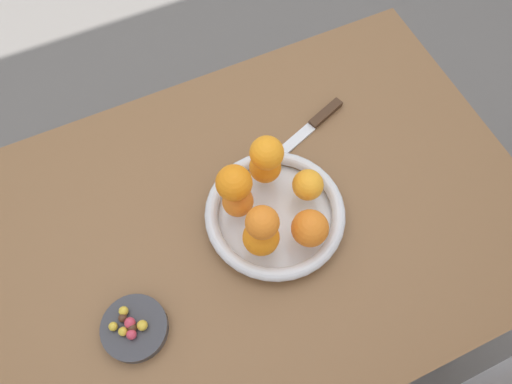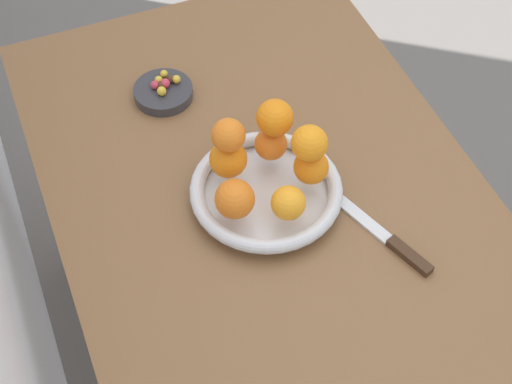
{
  "view_description": "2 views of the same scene",
  "coord_description": "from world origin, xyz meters",
  "px_view_note": "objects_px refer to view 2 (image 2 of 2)",
  "views": [
    {
      "loc": [
        0.16,
        0.35,
        1.64
      ],
      "look_at": [
        -0.01,
        -0.02,
        0.84
      ],
      "focal_mm": 35.0,
      "sensor_mm": 36.0,
      "label": 1
    },
    {
      "loc": [
        -0.83,
        0.35,
        1.85
      ],
      "look_at": [
        -0.06,
        0.04,
        0.8
      ],
      "focal_mm": 55.0,
      "sensor_mm": 36.0,
      "label": 2
    }
  ],
  "objects_px": {
    "orange_2": "(311,167)",
    "candy_ball_6": "(171,79)",
    "dining_table": "(263,212)",
    "candy_ball_2": "(164,74)",
    "candy_ball_3": "(176,79)",
    "orange_3": "(271,144)",
    "orange_6": "(309,143)",
    "candy_ball_0": "(162,91)",
    "orange_4": "(228,159)",
    "candy_ball_1": "(165,83)",
    "candy_ball_5": "(159,80)",
    "fruit_bowl": "(266,191)",
    "candy_dish": "(163,92)",
    "orange_5": "(228,135)",
    "candy_ball_7": "(161,85)",
    "knife": "(382,234)",
    "orange_7": "(275,118)",
    "orange_1": "(288,203)",
    "candy_ball_4": "(155,85)",
    "orange_0": "(235,199)"
  },
  "relations": [
    {
      "from": "candy_ball_4",
      "to": "candy_ball_5",
      "type": "relative_size",
      "value": 1.09
    },
    {
      "from": "orange_3",
      "to": "candy_ball_1",
      "type": "relative_size",
      "value": 3.04
    },
    {
      "from": "orange_5",
      "to": "candy_ball_1",
      "type": "bearing_deg",
      "value": 7.46
    },
    {
      "from": "candy_ball_0",
      "to": "candy_ball_1",
      "type": "relative_size",
      "value": 0.97
    },
    {
      "from": "dining_table",
      "to": "orange_5",
      "type": "relative_size",
      "value": 18.66
    },
    {
      "from": "candy_ball_4",
      "to": "knife",
      "type": "bearing_deg",
      "value": -151.3
    },
    {
      "from": "candy_ball_6",
      "to": "candy_ball_7",
      "type": "relative_size",
      "value": 0.97
    },
    {
      "from": "candy_ball_1",
      "to": "candy_ball_7",
      "type": "height_order",
      "value": "candy_ball_1"
    },
    {
      "from": "dining_table",
      "to": "candy_dish",
      "type": "xyz_separation_m",
      "value": [
        0.28,
        0.1,
        0.1
      ]
    },
    {
      "from": "orange_5",
      "to": "candy_ball_6",
      "type": "relative_size",
      "value": 3.82
    },
    {
      "from": "fruit_bowl",
      "to": "knife",
      "type": "distance_m",
      "value": 0.22
    },
    {
      "from": "fruit_bowl",
      "to": "candy_ball_3",
      "type": "bearing_deg",
      "value": 10.47
    },
    {
      "from": "candy_ball_3",
      "to": "candy_ball_7",
      "type": "height_order",
      "value": "candy_ball_3"
    },
    {
      "from": "candy_ball_3",
      "to": "orange_3",
      "type": "bearing_deg",
      "value": -160.29
    },
    {
      "from": "candy_dish",
      "to": "orange_5",
      "type": "xyz_separation_m",
      "value": [
        -0.27,
        -0.04,
        0.13
      ]
    },
    {
      "from": "orange_1",
      "to": "orange_5",
      "type": "distance_m",
      "value": 0.15
    },
    {
      "from": "candy_ball_4",
      "to": "candy_ball_6",
      "type": "relative_size",
      "value": 1.14
    },
    {
      "from": "orange_6",
      "to": "candy_ball_7",
      "type": "bearing_deg",
      "value": 26.38
    },
    {
      "from": "dining_table",
      "to": "orange_2",
      "type": "height_order",
      "value": "orange_2"
    },
    {
      "from": "candy_ball_6",
      "to": "orange_2",
      "type": "bearing_deg",
      "value": -156.66
    },
    {
      "from": "dining_table",
      "to": "orange_3",
      "type": "bearing_deg",
      "value": -44.39
    },
    {
      "from": "candy_dish",
      "to": "orange_6",
      "type": "distance_m",
      "value": 0.39
    },
    {
      "from": "candy_ball_0",
      "to": "candy_ball_2",
      "type": "xyz_separation_m",
      "value": [
        0.05,
        -0.02,
        -0.0
      ]
    },
    {
      "from": "candy_ball_7",
      "to": "candy_ball_3",
      "type": "bearing_deg",
      "value": -82.13
    },
    {
      "from": "orange_6",
      "to": "candy_ball_5",
      "type": "height_order",
      "value": "orange_6"
    },
    {
      "from": "candy_ball_4",
      "to": "candy_ball_6",
      "type": "height_order",
      "value": "candy_ball_4"
    },
    {
      "from": "orange_1",
      "to": "orange_4",
      "type": "height_order",
      "value": "orange_4"
    },
    {
      "from": "orange_4",
      "to": "candy_ball_1",
      "type": "bearing_deg",
      "value": 7.27
    },
    {
      "from": "fruit_bowl",
      "to": "candy_ball_6",
      "type": "height_order",
      "value": "fruit_bowl"
    },
    {
      "from": "orange_2",
      "to": "knife",
      "type": "xyz_separation_m",
      "value": [
        -0.14,
        -0.08,
        -0.07
      ]
    },
    {
      "from": "dining_table",
      "to": "candy_ball_6",
      "type": "bearing_deg",
      "value": 15.4
    },
    {
      "from": "candy_ball_0",
      "to": "candy_ball_7",
      "type": "height_order",
      "value": "candy_ball_0"
    },
    {
      "from": "orange_0",
      "to": "orange_5",
      "type": "bearing_deg",
      "value": -14.74
    },
    {
      "from": "orange_7",
      "to": "candy_ball_6",
      "type": "xyz_separation_m",
      "value": [
        0.26,
        0.11,
        -0.1
      ]
    },
    {
      "from": "orange_7",
      "to": "knife",
      "type": "distance_m",
      "value": 0.27
    },
    {
      "from": "candy_ball_2",
      "to": "candy_ball_5",
      "type": "xyz_separation_m",
      "value": [
        -0.01,
        0.02,
        0.0
      ]
    },
    {
      "from": "orange_2",
      "to": "candy_ball_6",
      "type": "bearing_deg",
      "value": 23.34
    },
    {
      "from": "orange_6",
      "to": "candy_ball_6",
      "type": "relative_size",
      "value": 4.1
    },
    {
      "from": "dining_table",
      "to": "orange_7",
      "type": "bearing_deg",
      "value": -49.65
    },
    {
      "from": "candy_ball_4",
      "to": "candy_ball_2",
      "type": "bearing_deg",
      "value": -47.25
    },
    {
      "from": "candy_ball_4",
      "to": "candy_ball_6",
      "type": "xyz_separation_m",
      "value": [
        0.01,
        -0.03,
        -0.0
      ]
    },
    {
      "from": "candy_ball_5",
      "to": "candy_ball_0",
      "type": "bearing_deg",
      "value": 172.49
    },
    {
      "from": "fruit_bowl",
      "to": "candy_ball_3",
      "type": "height_order",
      "value": "fruit_bowl"
    },
    {
      "from": "orange_6",
      "to": "candy_ball_0",
      "type": "bearing_deg",
      "value": 28.14
    },
    {
      "from": "orange_4",
      "to": "candy_ball_5",
      "type": "distance_m",
      "value": 0.29
    },
    {
      "from": "dining_table",
      "to": "candy_ball_2",
      "type": "xyz_separation_m",
      "value": [
        0.31,
        0.09,
        0.12
      ]
    },
    {
      "from": "candy_ball_1",
      "to": "candy_ball_5",
      "type": "bearing_deg",
      "value": 28.56
    },
    {
      "from": "orange_2",
      "to": "orange_6",
      "type": "relative_size",
      "value": 0.98
    },
    {
      "from": "candy_ball_1",
      "to": "candy_ball_3",
      "type": "xyz_separation_m",
      "value": [
        0.0,
        -0.02,
        -0.0
      ]
    },
    {
      "from": "orange_1",
      "to": "orange_6",
      "type": "bearing_deg",
      "value": -47.04
    }
  ]
}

